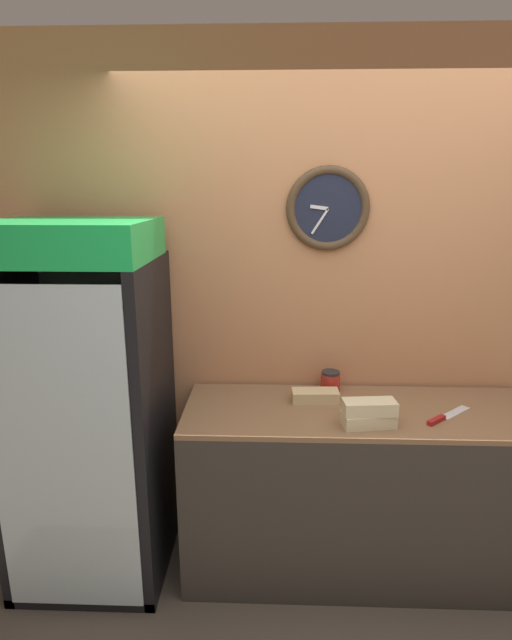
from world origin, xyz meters
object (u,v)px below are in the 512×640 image
(sandwich_flat_left, at_px, (315,396))
(condiment_jar, at_px, (330,381))
(sandwich_stack_bottom, at_px, (369,420))
(beverage_cooler, at_px, (90,387))
(chefs_knife, at_px, (443,418))
(sandwich_stack_middle, at_px, (369,407))

(sandwich_flat_left, height_order, condiment_jar, condiment_jar)
(sandwich_stack_bottom, distance_m, sandwich_flat_left, 0.35)
(condiment_jar, bearing_deg, sandwich_stack_bottom, -71.97)
(beverage_cooler, relative_size, condiment_jar, 16.33)
(sandwich_stack_bottom, height_order, chefs_knife, sandwich_stack_bottom)
(sandwich_stack_bottom, relative_size, sandwich_flat_left, 1.05)
(sandwich_flat_left, distance_m, chefs_knife, 0.62)
(beverage_cooler, xyz_separation_m, chefs_knife, (1.72, -0.10, -0.09))
(chefs_knife, bearing_deg, beverage_cooler, 176.62)
(sandwich_flat_left, bearing_deg, beverage_cooler, -176.01)
(chefs_knife, height_order, condiment_jar, condiment_jar)
(sandwich_flat_left, height_order, chefs_knife, sandwich_flat_left)
(chefs_knife, relative_size, condiment_jar, 2.42)
(beverage_cooler, distance_m, sandwich_stack_middle, 1.37)
(sandwich_stack_middle, relative_size, condiment_jar, 2.23)
(sandwich_flat_left, bearing_deg, chefs_knife, -17.04)
(sandwich_flat_left, distance_m, condiment_jar, 0.17)
(beverage_cooler, distance_m, condiment_jar, 1.24)
(beverage_cooler, height_order, condiment_jar, beverage_cooler)
(sandwich_stack_middle, relative_size, sandwich_flat_left, 1.03)
(beverage_cooler, bearing_deg, sandwich_stack_middle, -7.81)
(sandwich_stack_middle, distance_m, chefs_knife, 0.39)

